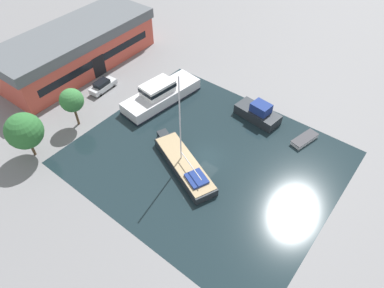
{
  "coord_description": "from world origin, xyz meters",
  "views": [
    {
      "loc": [
        -24.46,
        -16.94,
        32.5
      ],
      "look_at": [
        0.0,
        2.39,
        1.0
      ],
      "focal_mm": 32.0,
      "sensor_mm": 36.0,
      "label": 1
    }
  ],
  "objects_px": {
    "motor_cruiser": "(161,94)",
    "parked_car": "(103,86)",
    "small_dinghy": "(305,139)",
    "quay_tree_near_building": "(72,100)",
    "quay_tree_by_water": "(24,131)",
    "sailboat_moored": "(184,164)",
    "cabin_boat": "(258,113)",
    "warehouse_building": "(77,48)"
  },
  "relations": [
    {
      "from": "quay_tree_by_water",
      "to": "motor_cruiser",
      "type": "relative_size",
      "value": 0.49
    },
    {
      "from": "sailboat_moored",
      "to": "small_dinghy",
      "type": "relative_size",
      "value": 3.0
    },
    {
      "from": "warehouse_building",
      "to": "parked_car",
      "type": "bearing_deg",
      "value": -107.02
    },
    {
      "from": "quay_tree_near_building",
      "to": "quay_tree_by_water",
      "type": "bearing_deg",
      "value": -177.59
    },
    {
      "from": "quay_tree_near_building",
      "to": "parked_car",
      "type": "relative_size",
      "value": 1.23
    },
    {
      "from": "warehouse_building",
      "to": "parked_car",
      "type": "distance_m",
      "value": 9.15
    },
    {
      "from": "warehouse_building",
      "to": "cabin_boat",
      "type": "relative_size",
      "value": 4.08
    },
    {
      "from": "small_dinghy",
      "to": "parked_car",
      "type": "bearing_deg",
      "value": 30.84
    },
    {
      "from": "quay_tree_by_water",
      "to": "motor_cruiser",
      "type": "height_order",
      "value": "quay_tree_by_water"
    },
    {
      "from": "quay_tree_by_water",
      "to": "motor_cruiser",
      "type": "distance_m",
      "value": 19.44
    },
    {
      "from": "warehouse_building",
      "to": "quay_tree_by_water",
      "type": "height_order",
      "value": "warehouse_building"
    },
    {
      "from": "quay_tree_near_building",
      "to": "motor_cruiser",
      "type": "distance_m",
      "value": 12.83
    },
    {
      "from": "quay_tree_by_water",
      "to": "small_dinghy",
      "type": "relative_size",
      "value": 1.47
    },
    {
      "from": "quay_tree_near_building",
      "to": "parked_car",
      "type": "bearing_deg",
      "value": 23.93
    },
    {
      "from": "warehouse_building",
      "to": "quay_tree_by_water",
      "type": "xyz_separation_m",
      "value": [
        -17.3,
        -12.13,
        0.79
      ]
    },
    {
      "from": "motor_cruiser",
      "to": "small_dinghy",
      "type": "distance_m",
      "value": 21.69
    },
    {
      "from": "sailboat_moored",
      "to": "motor_cruiser",
      "type": "xyz_separation_m",
      "value": [
        8.21,
        11.21,
        0.63
      ]
    },
    {
      "from": "quay_tree_near_building",
      "to": "sailboat_moored",
      "type": "height_order",
      "value": "sailboat_moored"
    },
    {
      "from": "quay_tree_near_building",
      "to": "sailboat_moored",
      "type": "xyz_separation_m",
      "value": [
        2.91,
        -16.9,
        -3.54
      ]
    },
    {
      "from": "parked_car",
      "to": "cabin_boat",
      "type": "xyz_separation_m",
      "value": [
        9.21,
        -22.63,
        0.14
      ]
    },
    {
      "from": "warehouse_building",
      "to": "small_dinghy",
      "type": "bearing_deg",
      "value": -81.36
    },
    {
      "from": "quay_tree_by_water",
      "to": "motor_cruiser",
      "type": "xyz_separation_m",
      "value": [
        18.46,
        -5.38,
        -2.88
      ]
    },
    {
      "from": "parked_car",
      "to": "small_dinghy",
      "type": "relative_size",
      "value": 1.08
    },
    {
      "from": "parked_car",
      "to": "motor_cruiser",
      "type": "distance_m",
      "value": 9.73
    },
    {
      "from": "warehouse_building",
      "to": "quay_tree_by_water",
      "type": "bearing_deg",
      "value": -146.17
    },
    {
      "from": "cabin_boat",
      "to": "warehouse_building",
      "type": "bearing_deg",
      "value": 109.11
    },
    {
      "from": "parked_car",
      "to": "motor_cruiser",
      "type": "bearing_deg",
      "value": 17.46
    },
    {
      "from": "quay_tree_by_water",
      "to": "small_dinghy",
      "type": "bearing_deg",
      "value": -47.67
    },
    {
      "from": "motor_cruiser",
      "to": "small_dinghy",
      "type": "bearing_deg",
      "value": -158.52
    },
    {
      "from": "motor_cruiser",
      "to": "small_dinghy",
      "type": "xyz_separation_m",
      "value": [
        5.53,
        -20.95,
        -0.96
      ]
    },
    {
      "from": "parked_car",
      "to": "small_dinghy",
      "type": "xyz_separation_m",
      "value": [
        9.08,
        -30.0,
        -0.54
      ]
    },
    {
      "from": "motor_cruiser",
      "to": "warehouse_building",
      "type": "bearing_deg",
      "value": 10.49
    },
    {
      "from": "sailboat_moored",
      "to": "quay_tree_near_building",
      "type": "bearing_deg",
      "value": 122.73
    },
    {
      "from": "parked_car",
      "to": "cabin_boat",
      "type": "distance_m",
      "value": 24.44
    },
    {
      "from": "motor_cruiser",
      "to": "small_dinghy",
      "type": "height_order",
      "value": "motor_cruiser"
    },
    {
      "from": "sailboat_moored",
      "to": "small_dinghy",
      "type": "bearing_deg",
      "value": -12.37
    },
    {
      "from": "motor_cruiser",
      "to": "cabin_boat",
      "type": "relative_size",
      "value": 1.95
    },
    {
      "from": "parked_car",
      "to": "sailboat_moored",
      "type": "distance_m",
      "value": 20.79
    },
    {
      "from": "quay_tree_by_water",
      "to": "sailboat_moored",
      "type": "xyz_separation_m",
      "value": [
        10.24,
        -16.59,
        -3.51
      ]
    },
    {
      "from": "motor_cruiser",
      "to": "parked_car",
      "type": "bearing_deg",
      "value": 28.14
    },
    {
      "from": "parked_car",
      "to": "small_dinghy",
      "type": "height_order",
      "value": "parked_car"
    },
    {
      "from": "quay_tree_near_building",
      "to": "sailboat_moored",
      "type": "distance_m",
      "value": 17.51
    }
  ]
}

